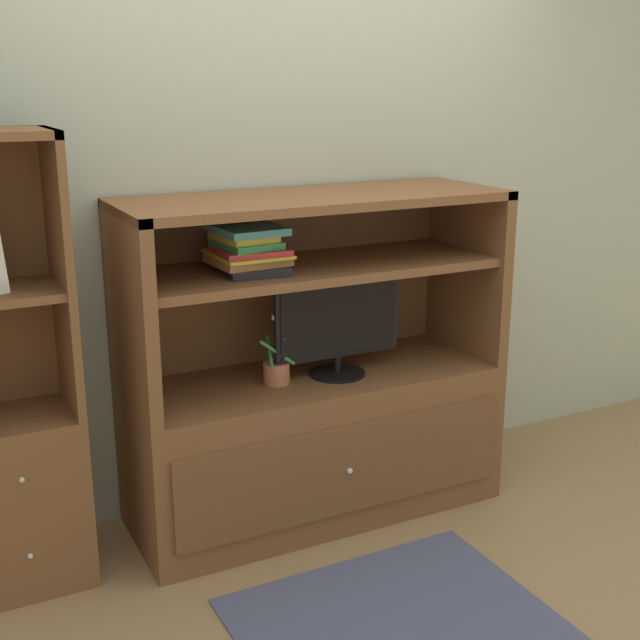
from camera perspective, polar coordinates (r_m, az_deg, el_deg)
name	(u,v)px	position (r m, az deg, el deg)	size (l,w,h in m)	color
ground_plane	(360,550)	(3.50, 2.70, -15.23)	(8.00, 8.00, 0.00)	#99754C
painted_rear_wall	(278,178)	(3.69, -2.86, 9.52)	(6.00, 0.10, 2.80)	#ADB29E
media_console	(314,410)	(3.62, -0.40, -6.10)	(1.57, 0.61, 1.37)	brown
tv_monitor	(338,324)	(3.49, 1.20, -0.25)	(0.57, 0.24, 0.42)	black
potted_plant	(276,370)	(3.44, -2.95, -3.38)	(0.14, 0.11, 0.33)	#B26642
magazine_stack	(248,249)	(3.29, -4.89, 4.76)	(0.29, 0.35, 0.18)	black
bookshelf_tall	(12,442)	(3.27, -20.00, -7.73)	(0.47, 0.38, 1.65)	brown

